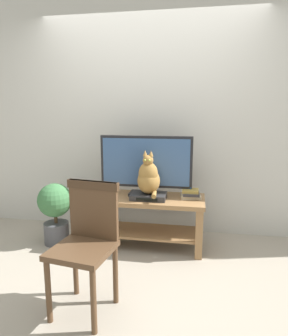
% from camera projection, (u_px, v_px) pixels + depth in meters
% --- Properties ---
extents(ground_plane, '(12.00, 12.00, 0.00)m').
position_uv_depth(ground_plane, '(131.00, 273.00, 2.70)').
color(ground_plane, gray).
extents(back_wall, '(7.00, 0.12, 2.80)m').
position_uv_depth(back_wall, '(150.00, 113.00, 3.51)').
color(back_wall, beige).
rests_on(back_wall, ground).
extents(tv_stand, '(1.24, 0.50, 0.54)m').
position_uv_depth(tv_stand, '(145.00, 212.00, 3.18)').
color(tv_stand, olive).
rests_on(tv_stand, ground).
extents(tv, '(0.97, 0.20, 0.64)m').
position_uv_depth(tv, '(146.00, 164.00, 3.15)').
color(tv, black).
rests_on(tv, tv_stand).
extents(media_box, '(0.36, 0.25, 0.06)m').
position_uv_depth(media_box, '(149.00, 196.00, 3.08)').
color(media_box, '#2D2D30').
rests_on(media_box, tv_stand).
extents(cat, '(0.23, 0.32, 0.45)m').
position_uv_depth(cat, '(149.00, 178.00, 3.03)').
color(cat, olive).
rests_on(cat, media_box).
extents(wooden_chair, '(0.46, 0.46, 0.93)m').
position_uv_depth(wooden_chair, '(87.00, 236.00, 2.15)').
color(wooden_chair, '#513823').
rests_on(wooden_chair, ground).
extents(book_stack, '(0.22, 0.18, 0.09)m').
position_uv_depth(book_stack, '(191.00, 194.00, 3.09)').
color(book_stack, beige).
rests_on(book_stack, tv_stand).
extents(potted_plant, '(0.36, 0.36, 0.67)m').
position_uv_depth(potted_plant, '(55.00, 209.00, 3.23)').
color(potted_plant, '#47474C').
rests_on(potted_plant, ground).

